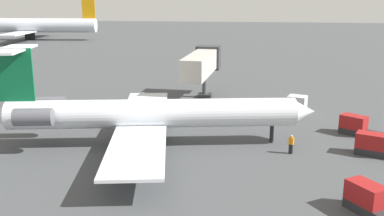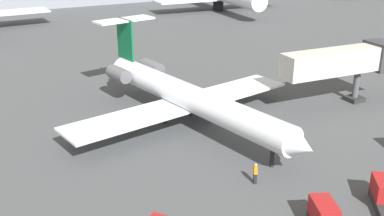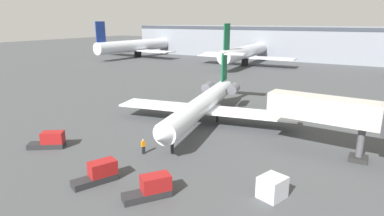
{
  "view_description": "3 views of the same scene",
  "coord_description": "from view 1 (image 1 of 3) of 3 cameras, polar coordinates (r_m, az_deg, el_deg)",
  "views": [
    {
      "loc": [
        -40.46,
        -9.2,
        13.19
      ],
      "look_at": [
        -2.87,
        -3.9,
        3.45
      ],
      "focal_mm": 40.65,
      "sensor_mm": 36.0,
      "label": 1
    },
    {
      "loc": [
        -22.72,
        -37.95,
        18.4
      ],
      "look_at": [
        -4.07,
        -2.19,
        2.59
      ],
      "focal_mm": 42.99,
      "sensor_mm": 36.0,
      "label": 2
    },
    {
      "loc": [
        17.17,
        -38.65,
        14.21
      ],
      "look_at": [
        -4.64,
        -1.16,
        2.42
      ],
      "focal_mm": 30.34,
      "sensor_mm": 36.0,
      "label": 3
    }
  ],
  "objects": [
    {
      "name": "ground_plane",
      "position": [
        43.55,
        -4.57,
        -3.36
      ],
      "size": [
        400.0,
        400.0,
        0.1
      ],
      "primitive_type": "cube",
      "color": "#424447"
    },
    {
      "name": "regional_jet",
      "position": [
        39.5,
        -6.57,
        -0.67
      ],
      "size": [
        25.73,
        29.93,
        8.9
      ],
      "color": "silver",
      "rests_on": "ground_plane"
    },
    {
      "name": "jet_bridge",
      "position": [
        56.04,
        1.39,
        5.88
      ],
      "size": [
        13.97,
        3.71,
        6.63
      ],
      "color": "#B7B2A8",
      "rests_on": "ground_plane"
    },
    {
      "name": "ground_crew_marshaller",
      "position": [
        38.57,
        12.87,
        -4.64
      ],
      "size": [
        0.41,
        0.47,
        1.69
      ],
      "color": "black",
      "rests_on": "ground_plane"
    },
    {
      "name": "baggage_tug_lead",
      "position": [
        29.77,
        22.3,
        -11.28
      ],
      "size": [
        4.09,
        3.42,
        1.9
      ],
      "color": "#262628",
      "rests_on": "ground_plane"
    },
    {
      "name": "baggage_tug_trailing",
      "position": [
        45.6,
        20.79,
        -2.3
      ],
      "size": [
        3.48,
        4.06,
        1.9
      ],
      "color": "#262628",
      "rests_on": "ground_plane"
    },
    {
      "name": "baggage_tug_spare",
      "position": [
        40.35,
        22.87,
        -4.61
      ],
      "size": [
        2.84,
        4.23,
        1.9
      ],
      "color": "#262628",
      "rests_on": "ground_plane"
    },
    {
      "name": "cargo_container_uld",
      "position": [
        52.98,
        13.62,
        0.58
      ],
      "size": [
        2.4,
        2.54,
        1.84
      ],
      "color": "silver",
      "rests_on": "ground_plane"
    },
    {
      "name": "parked_airliner_east_mid",
      "position": [
        146.72,
        -20.54,
        10.08
      ],
      "size": [
        35.74,
        42.24,
        13.72
      ],
      "color": "silver",
      "rests_on": "ground_plane"
    }
  ]
}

